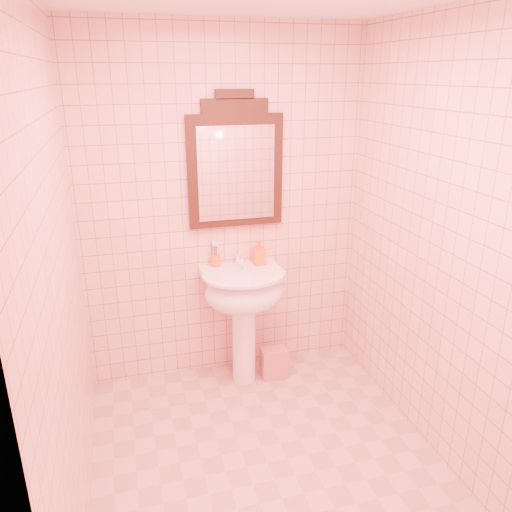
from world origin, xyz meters
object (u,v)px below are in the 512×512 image
object	(u,v)px
pedestal_sink	(244,299)
mirror	(235,165)
soap_dispenser	(259,252)
towel	(274,363)
toothbrush_cup	(215,260)

from	to	relation	value
pedestal_sink	mirror	distance (m)	0.94
mirror	soap_dispenser	bearing A→B (deg)	-25.40
mirror	towel	bearing A→B (deg)	-44.86
pedestal_sink	towel	bearing A→B (deg)	-5.61
soap_dispenser	towel	world-z (taller)	soap_dispenser
pedestal_sink	towel	size ratio (longest dim) A/B	3.72
mirror	pedestal_sink	bearing A→B (deg)	-90.00
soap_dispenser	mirror	bearing A→B (deg)	149.83
toothbrush_cup	soap_dispenser	distance (m)	0.32
soap_dispenser	towel	xyz separation A→B (m)	(0.08, -0.15, -0.84)
toothbrush_cup	towel	world-z (taller)	toothbrush_cup
toothbrush_cup	towel	xyz separation A→B (m)	(0.39, -0.20, -0.79)
towel	mirror	bearing A→B (deg)	135.14
towel	soap_dispenser	bearing A→B (deg)	116.38
mirror	soap_dispenser	distance (m)	0.64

